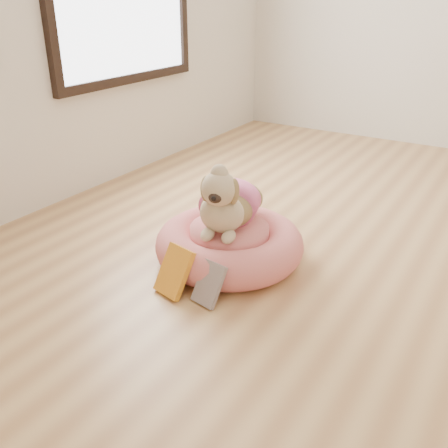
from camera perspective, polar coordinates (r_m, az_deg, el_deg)
The scene contains 5 objects.
floor at distance 2.62m, azimuth 18.17°, elevation -4.10°, with size 4.50×4.50×0.00m, color #AE7948.
pet_bed at distance 2.46m, azimuth 0.62°, elevation -2.33°, with size 0.73×0.73×0.19m.
dog at distance 2.35m, azimuth 0.38°, elevation 3.78°, with size 0.34×0.49×0.36m, color brown, non-canonical shape.
book_yellow at distance 2.21m, azimuth -5.70°, elevation -5.40°, with size 0.15×0.03×0.22m, color yellow.
book_white at distance 2.15m, azimuth -1.73°, elevation -6.86°, with size 0.12×0.02×0.19m, color white.
Camera 1 is at (0.45, -2.27, 1.23)m, focal length 40.00 mm.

